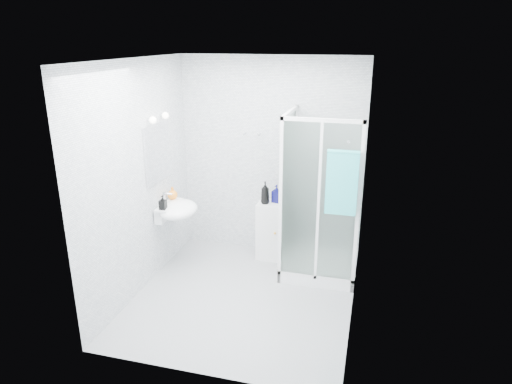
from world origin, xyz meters
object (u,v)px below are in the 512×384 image
(hand_towel, at_px, (342,181))
(soap_dispenser_orange, at_px, (172,193))
(shampoo_bottle_b, at_px, (277,194))
(soap_dispenser_black, at_px, (163,203))
(storage_cabinet, at_px, (270,230))
(shower_enclosure, at_px, (314,240))
(shampoo_bottle_a, at_px, (265,193))
(wall_basin, at_px, (176,210))

(hand_towel, relative_size, soap_dispenser_orange, 4.48)
(shampoo_bottle_b, height_order, soap_dispenser_black, soap_dispenser_black)
(storage_cabinet, bearing_deg, shower_enclosure, -23.95)
(hand_towel, relative_size, soap_dispenser_black, 4.22)
(shower_enclosure, bearing_deg, shampoo_bottle_a, 160.03)
(shampoo_bottle_b, xyz_separation_m, soap_dispenser_black, (-1.19, -0.84, 0.06))
(wall_basin, distance_m, soap_dispenser_black, 0.25)
(wall_basin, distance_m, storage_cabinet, 1.27)
(hand_towel, xyz_separation_m, soap_dispenser_black, (-2.06, -0.10, -0.40))
(soap_dispenser_orange, bearing_deg, storage_cabinet, 20.03)
(shampoo_bottle_a, bearing_deg, shower_enclosure, -19.97)
(hand_towel, relative_size, shampoo_bottle_a, 2.48)
(shower_enclosure, relative_size, storage_cabinet, 2.59)
(shower_enclosure, height_order, shampoo_bottle_a, shower_enclosure)
(soap_dispenser_black, bearing_deg, storage_cabinet, 34.97)
(shampoo_bottle_a, relative_size, soap_dispenser_black, 1.70)
(wall_basin, distance_m, shampoo_bottle_b, 1.29)
(hand_towel, height_order, shampoo_bottle_b, hand_towel)
(storage_cabinet, relative_size, hand_towel, 1.07)
(storage_cabinet, distance_m, soap_dispenser_black, 1.48)
(hand_towel, height_order, soap_dispenser_orange, hand_towel)
(shower_enclosure, height_order, wall_basin, shower_enclosure)
(storage_cabinet, distance_m, shampoo_bottle_b, 0.51)
(shower_enclosure, distance_m, shampoo_bottle_a, 0.86)
(shower_enclosure, xyz_separation_m, soap_dispenser_black, (-1.74, -0.50, 0.50))
(soap_dispenser_black, bearing_deg, shampoo_bottle_a, 35.01)
(hand_towel, relative_size, shampoo_bottle_b, 3.14)
(storage_cabinet, height_order, hand_towel, hand_towel)
(shampoo_bottle_b, distance_m, soap_dispenser_black, 1.46)
(storage_cabinet, height_order, soap_dispenser_orange, soap_dispenser_orange)
(shower_enclosure, height_order, shampoo_bottle_b, shower_enclosure)
(soap_dispenser_orange, bearing_deg, hand_towel, -7.13)
(storage_cabinet, bearing_deg, hand_towel, -35.23)
(shampoo_bottle_a, bearing_deg, soap_dispenser_orange, -160.86)
(soap_dispenser_orange, distance_m, soap_dispenser_black, 0.36)
(wall_basin, xyz_separation_m, hand_towel, (1.98, -0.09, 0.55))
(soap_dispenser_orange, relative_size, soap_dispenser_black, 0.94)
(shower_enclosure, relative_size, wall_basin, 3.57)
(shampoo_bottle_a, bearing_deg, hand_towel, -32.96)
(wall_basin, relative_size, storage_cabinet, 0.73)
(shower_enclosure, bearing_deg, storage_cabinet, 154.97)
(hand_towel, height_order, shampoo_bottle_a, hand_towel)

